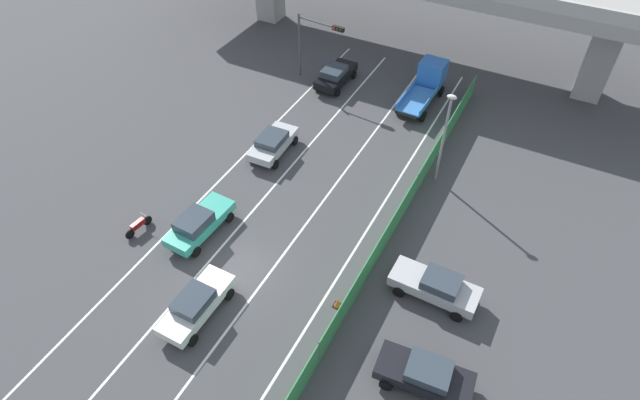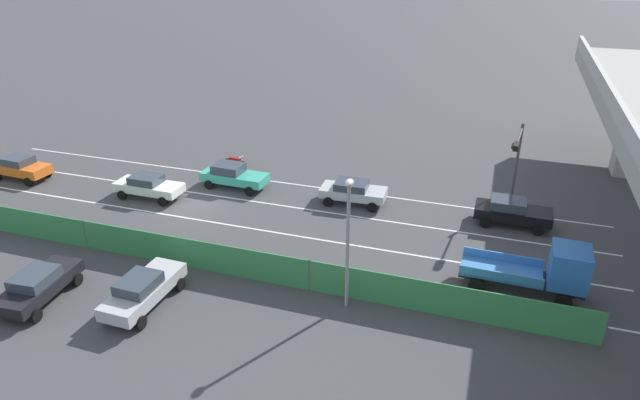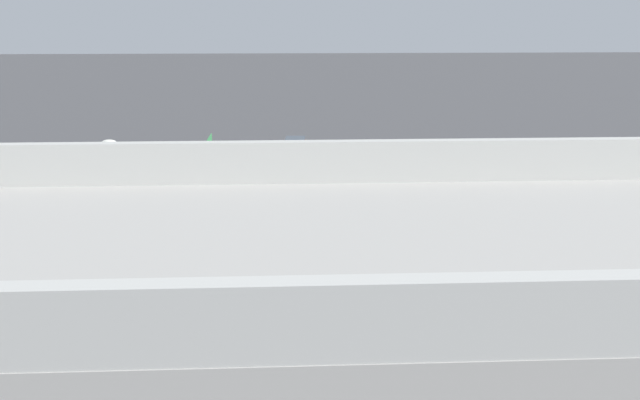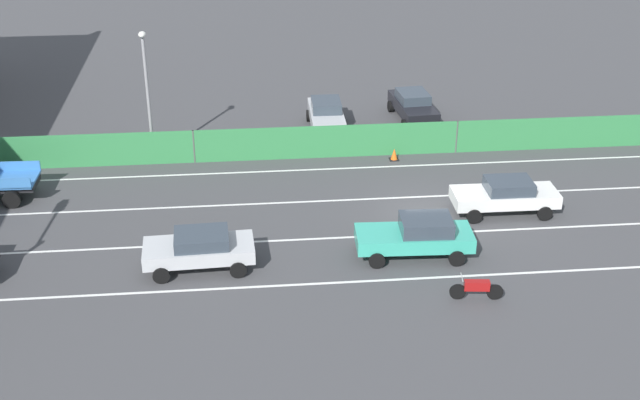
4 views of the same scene
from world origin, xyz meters
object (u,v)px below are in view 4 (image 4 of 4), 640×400
car_sedan_silver (200,248)px  parked_sedan_dark (413,105)px  parked_wagon_silver (326,115)px  street_lamp (147,83)px  car_hatchback_white (506,195)px  motorcycle (477,288)px  traffic_cone (394,155)px  car_taxi_teal (417,235)px

car_sedan_silver → parked_sedan_dark: (15.04, -11.30, 0.03)m
parked_wagon_silver → street_lamp: size_ratio=0.73×
car_hatchback_white → parked_wagon_silver: size_ratio=0.97×
motorcycle → parked_wagon_silver: (17.07, 3.69, 0.44)m
parked_wagon_silver → traffic_cone: bearing=-145.2°
car_hatchback_white → traffic_cone: bearing=31.5°
motorcycle → traffic_cone: (12.83, 0.74, -0.18)m
car_sedan_silver → street_lamp: (10.89, 2.66, 3.12)m
parked_wagon_silver → traffic_cone: 5.21m
parked_sedan_dark → car_sedan_silver: bearing=143.1°
car_sedan_silver → car_taxi_teal: (0.13, -8.51, 0.04)m
parked_sedan_dark → traffic_cone: bearing=159.8°
motorcycle → traffic_cone: size_ratio=3.25×
car_taxi_teal → motorcycle: 3.72m
car_sedan_silver → car_hatchback_white: car_hatchback_white is taller
car_taxi_teal → street_lamp: bearing=46.1°
street_lamp → car_hatchback_white: bearing=-115.4°
car_sedan_silver → street_lamp: street_lamp is taller
car_taxi_teal → traffic_cone: car_taxi_teal is taller
car_taxi_teal → parked_sedan_dark: (14.90, -2.79, -0.02)m
parked_sedan_dark → street_lamp: size_ratio=0.70×
car_sedan_silver → car_taxi_teal: bearing=-89.1°
parked_wagon_silver → car_sedan_silver: bearing=155.4°
car_hatchback_white → street_lamp: bearing=64.6°
car_taxi_teal → parked_sedan_dark: 15.16m
parked_sedan_dark → parked_wagon_silver: 5.10m
car_hatchback_white → motorcycle: car_hatchback_white is taller
motorcycle → parked_wagon_silver: bearing=12.2°
motorcycle → street_lamp: (14.11, 12.70, 3.52)m
car_taxi_teal → traffic_cone: size_ratio=7.79×
parked_sedan_dark → car_taxi_teal: bearing=169.4°
car_hatchback_white → traffic_cone: size_ratio=7.63×
parked_sedan_dark → parked_wagon_silver: (-1.19, 4.96, 0.02)m
parked_wagon_silver → traffic_cone: parked_wagon_silver is taller
parked_sedan_dark → street_lamp: 14.89m
traffic_cone → motorcycle: bearing=-176.7°
parked_sedan_dark → traffic_cone: (-5.43, 2.00, -0.61)m
car_hatchback_white → car_sedan_silver: bearing=104.7°
car_sedan_silver → traffic_cone: (9.60, -9.30, -0.58)m
car_hatchback_white → parked_sedan_dark: 11.74m
car_sedan_silver → motorcycle: 10.55m
car_taxi_teal → traffic_cone: (9.47, -0.79, -0.63)m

